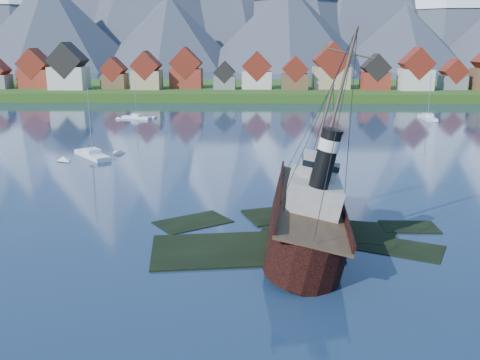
{
  "coord_description": "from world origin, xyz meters",
  "views": [
    {
      "loc": [
        -1.86,
        -51.11,
        19.65
      ],
      "look_at": [
        -3.67,
        6.0,
        5.0
      ],
      "focal_mm": 40.0,
      "sensor_mm": 36.0,
      "label": 1
    }
  ],
  "objects_px": {
    "tugboat_wreck": "(300,209)",
    "sailboat_a": "(92,156)",
    "sailboat_c": "(136,118)",
    "sailboat_e": "(428,118)"
  },
  "relations": [
    {
      "from": "sailboat_a",
      "to": "sailboat_c",
      "type": "bearing_deg",
      "value": 54.1
    },
    {
      "from": "tugboat_wreck",
      "to": "sailboat_e",
      "type": "distance_m",
      "value": 98.84
    },
    {
      "from": "sailboat_c",
      "to": "sailboat_e",
      "type": "xyz_separation_m",
      "value": [
        77.79,
        1.44,
        0.03
      ]
    },
    {
      "from": "sailboat_a",
      "to": "sailboat_c",
      "type": "relative_size",
      "value": 1.17
    },
    {
      "from": "sailboat_c",
      "to": "sailboat_e",
      "type": "distance_m",
      "value": 77.8
    },
    {
      "from": "sailboat_e",
      "to": "tugboat_wreck",
      "type": "bearing_deg",
      "value": -111.39
    },
    {
      "from": "tugboat_wreck",
      "to": "sailboat_a",
      "type": "relative_size",
      "value": 2.27
    },
    {
      "from": "sailboat_e",
      "to": "sailboat_a",
      "type": "bearing_deg",
      "value": -142.49
    },
    {
      "from": "tugboat_wreck",
      "to": "sailboat_e",
      "type": "xyz_separation_m",
      "value": [
        40.96,
        89.92,
        -2.59
      ]
    },
    {
      "from": "tugboat_wreck",
      "to": "sailboat_c",
      "type": "bearing_deg",
      "value": 116.72
    }
  ]
}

